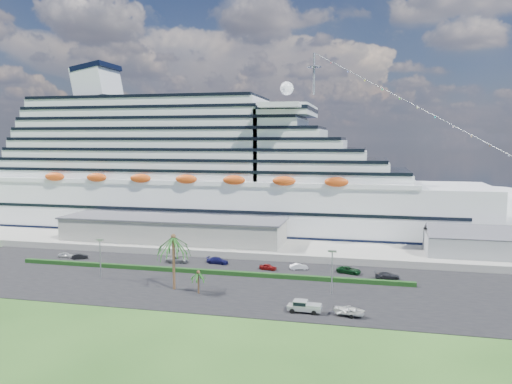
% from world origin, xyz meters
% --- Properties ---
extents(ground, '(420.00, 420.00, 0.00)m').
position_xyz_m(ground, '(0.00, 0.00, 0.00)').
color(ground, '#224517').
rests_on(ground, ground).
extents(asphalt_lot, '(140.00, 38.00, 0.12)m').
position_xyz_m(asphalt_lot, '(0.00, 11.00, 0.06)').
color(asphalt_lot, black).
rests_on(asphalt_lot, ground).
extents(wharf, '(240.00, 20.00, 1.80)m').
position_xyz_m(wharf, '(0.00, 40.00, 0.90)').
color(wharf, gray).
rests_on(wharf, ground).
extents(water, '(420.00, 160.00, 0.02)m').
position_xyz_m(water, '(0.00, 130.00, 0.01)').
color(water, black).
rests_on(water, ground).
extents(cruise_ship, '(191.00, 38.00, 54.00)m').
position_xyz_m(cruise_ship, '(-21.53, 64.00, 16.69)').
color(cruise_ship, silver).
rests_on(cruise_ship, ground).
extents(terminal_building, '(61.00, 15.00, 6.30)m').
position_xyz_m(terminal_building, '(-25.00, 40.00, 5.01)').
color(terminal_building, gray).
rests_on(terminal_building, wharf).
extents(port_shed, '(24.00, 12.31, 7.37)m').
position_xyz_m(port_shed, '(52.00, 40.00, 4.40)').
color(port_shed, gray).
rests_on(port_shed, wharf).
extents(hedge, '(88.00, 1.10, 0.90)m').
position_xyz_m(hedge, '(-8.00, 16.00, 0.57)').
color(hedge, black).
rests_on(hedge, asphalt_lot).
extents(lamp_post_left, '(1.60, 0.35, 8.27)m').
position_xyz_m(lamp_post_left, '(-28.00, 8.00, 5.34)').
color(lamp_post_left, gray).
rests_on(lamp_post_left, asphalt_lot).
extents(lamp_post_right, '(1.60, 0.35, 8.27)m').
position_xyz_m(lamp_post_right, '(20.00, 8.00, 5.34)').
color(lamp_post_right, gray).
rests_on(lamp_post_right, asphalt_lot).
extents(palm_tall, '(8.82, 8.82, 11.13)m').
position_xyz_m(palm_tall, '(-10.00, 4.00, 9.20)').
color(palm_tall, '#47301E').
rests_on(palm_tall, ground).
extents(palm_short, '(3.53, 3.53, 4.56)m').
position_xyz_m(palm_short, '(-4.50, 2.50, 3.67)').
color(palm_short, '#47301E').
rests_on(palm_short, ground).
extents(parked_car_0, '(3.83, 2.00, 1.24)m').
position_xyz_m(parked_car_0, '(-45.71, 22.30, 0.74)').
color(parked_car_0, '#B6B6B8').
rests_on(parked_car_0, asphalt_lot).
extents(parked_car_1, '(3.93, 2.75, 1.23)m').
position_xyz_m(parked_car_1, '(-41.69, 21.91, 0.73)').
color(parked_car_1, black).
rests_on(parked_car_1, asphalt_lot).
extents(parked_car_2, '(5.54, 3.13, 1.46)m').
position_xyz_m(parked_car_2, '(-17.32, 23.81, 0.85)').
color(parked_car_2, gray).
rests_on(parked_car_2, asphalt_lot).
extents(parked_car_3, '(5.42, 2.77, 1.51)m').
position_xyz_m(parked_car_3, '(-7.69, 24.85, 0.87)').
color(parked_car_3, '#151549').
rests_on(parked_car_3, asphalt_lot).
extents(parked_car_4, '(4.05, 2.10, 1.32)m').
position_xyz_m(parked_car_4, '(4.94, 22.00, 0.78)').
color(parked_car_4, maroon).
rests_on(parked_car_4, asphalt_lot).
extents(parked_car_5, '(4.23, 2.54, 1.32)m').
position_xyz_m(parked_car_5, '(11.59, 23.82, 0.78)').
color(parked_car_5, silver).
rests_on(parked_car_5, asphalt_lot).
extents(parked_car_6, '(5.74, 3.98, 1.46)m').
position_xyz_m(parked_car_6, '(22.59, 23.04, 0.85)').
color(parked_car_6, black).
rests_on(parked_car_6, asphalt_lot).
extents(parked_car_7, '(5.28, 2.89, 1.45)m').
position_xyz_m(parked_car_7, '(30.54, 20.26, 0.85)').
color(parked_car_7, '#222328').
rests_on(parked_car_7, asphalt_lot).
extents(pickup_truck, '(5.76, 2.31, 2.01)m').
position_xyz_m(pickup_truck, '(16.23, -3.43, 1.22)').
color(pickup_truck, black).
rests_on(pickup_truck, asphalt_lot).
extents(boat_trailer, '(5.99, 4.25, 1.67)m').
position_xyz_m(boat_trailer, '(23.73, -3.72, 1.23)').
color(boat_trailer, gray).
rests_on(boat_trailer, asphalt_lot).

